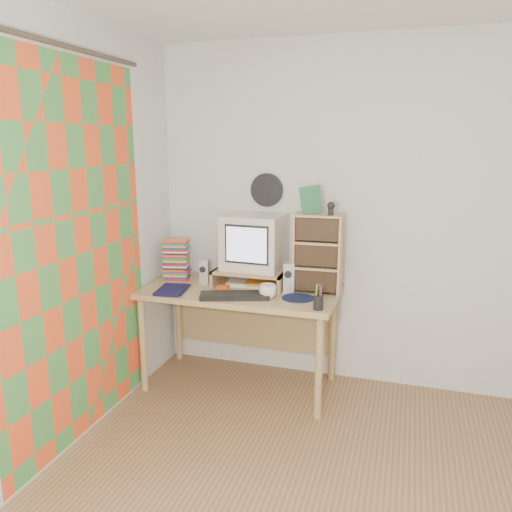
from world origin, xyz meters
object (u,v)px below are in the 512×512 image
Objects in this scene: keyboard at (235,296)px; desk at (242,304)px; diary at (159,287)px; crt_monitor at (253,242)px; dvd_stack at (176,262)px; cd_rack at (318,253)px; mug at (268,291)px.

desk is at bearing 78.94° from keyboard.
crt_monitor is at bearing 22.41° from diary.
dvd_stack is (-0.61, -0.04, -0.19)m from crt_monitor.
desk is at bearing -177.69° from cd_rack.
dvd_stack is 0.34m from diary.
keyboard reaches higher than desk.
cd_rack is (0.48, -0.04, -0.04)m from crt_monitor.
diary is at bearing -165.68° from cd_rack.
diary reaches higher than keyboard.
mug reaches higher than keyboard.
diary is at bearing -99.64° from dvd_stack.
keyboard is (-0.02, -0.36, -0.30)m from crt_monitor.
mug is 0.50× the size of diary.
crt_monitor is at bearing 172.59° from cd_rack.
crt_monitor is 3.49× the size of mug.
cd_rack is 1.15m from diary.
keyboard is 1.94× the size of diary.
mug is at bearing -140.57° from cd_rack.
desk is 11.72× the size of mug.
cd_rack is (1.09, -0.01, 0.15)m from dvd_stack.
diary is at bearing 161.63° from keyboard.
mug reaches higher than diary.
cd_rack is (0.50, 0.32, 0.26)m from keyboard.
dvd_stack is at bearing -173.45° from crt_monitor.
cd_rack reaches higher than keyboard.
keyboard is at bearing -82.08° from desk.
cd_rack is at bearing 41.83° from mug.
dvd_stack is 1.10m from cd_rack.
cd_rack is at bearing -1.87° from crt_monitor.
desk is 5.80× the size of diary.
mug is at bearing -4.46° from diary.
desk is 0.38m from mug.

